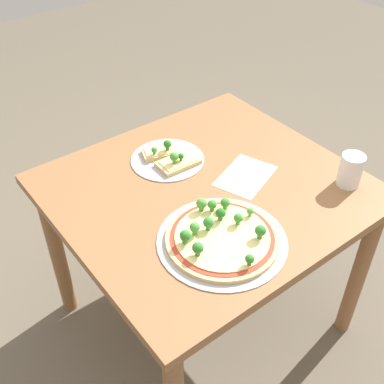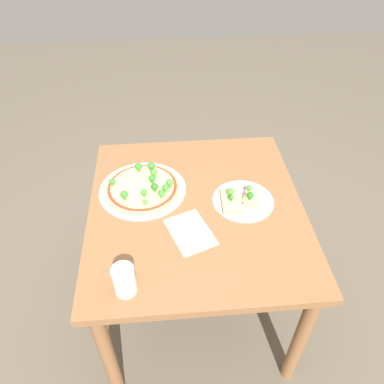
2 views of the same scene
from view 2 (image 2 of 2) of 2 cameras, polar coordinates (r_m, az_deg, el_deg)
ground_plane at (r=2.20m, az=0.51°, el=-15.97°), size 8.00×8.00×0.00m
dining_table at (r=1.70m, az=0.63°, el=-4.73°), size 1.00×0.93×0.73m
pizza_tray_whole at (r=1.71m, az=-7.44°, el=0.72°), size 0.40×0.40×0.07m
pizza_tray_slice at (r=1.65m, az=7.51°, el=-1.09°), size 0.27×0.27×0.07m
drinking_cup at (r=1.33m, az=-10.28°, el=-13.07°), size 0.08×0.08×0.12m
paper_menu at (r=1.52m, az=-0.26°, el=-6.10°), size 0.26×0.22×0.00m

